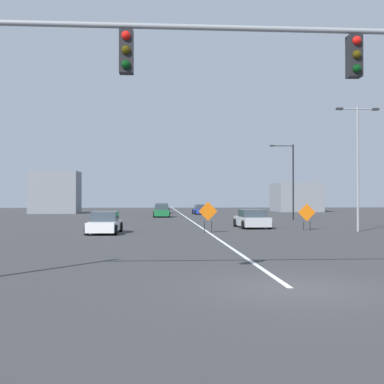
{
  "coord_description": "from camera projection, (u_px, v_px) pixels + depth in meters",
  "views": [
    {
      "loc": [
        -3.27,
        -12.18,
        2.23
      ],
      "look_at": [
        -0.39,
        30.14,
        2.74
      ],
      "focal_mm": 46.81,
      "sensor_mm": 36.0,
      "label": 1
    }
  ],
  "objects": [
    {
      "name": "ground",
      "position": [
        290.0,
        288.0,
        12.34
      ],
      "size": [
        208.95,
        208.95,
        0.0
      ],
      "primitive_type": "plane",
      "color": "#38383A"
    },
    {
      "name": "road_centre_stripe",
      "position": [
        181.0,
        214.0,
        70.24
      ],
      "size": [
        0.16,
        116.08,
        0.01
      ],
      "color": "white",
      "rests_on": "ground"
    },
    {
      "name": "traffic_signal_assembly",
      "position": [
        138.0,
        71.0,
        12.14
      ],
      "size": [
        17.13,
        0.44,
        7.08
      ],
      "color": "gray",
      "rests_on": "ground"
    },
    {
      "name": "street_lamp_far_right",
      "position": [
        291.0,
        178.0,
        50.9
      ],
      "size": [
        2.47,
        0.24,
        7.7
      ],
      "color": "black",
      "rests_on": "ground"
    },
    {
      "name": "street_lamp_mid_right",
      "position": [
        358.0,
        159.0,
        33.24
      ],
      "size": [
        2.9,
        0.24,
        8.31
      ],
      "color": "gray",
      "rests_on": "ground"
    },
    {
      "name": "construction_sign_right_lane",
      "position": [
        208.0,
        213.0,
        32.02
      ],
      "size": [
        1.22,
        0.14,
        1.99
      ],
      "color": "orange",
      "rests_on": "ground"
    },
    {
      "name": "construction_sign_left_lane",
      "position": [
        307.0,
        214.0,
        34.74
      ],
      "size": [
        1.23,
        0.06,
        1.84
      ],
      "color": "orange",
      "rests_on": "ground"
    },
    {
      "name": "car_white_distant",
      "position": [
        105.0,
        223.0,
        31.57
      ],
      "size": [
        2.04,
        4.45,
        1.37
      ],
      "color": "white",
      "rests_on": "ground"
    },
    {
      "name": "car_green_far",
      "position": [
        162.0,
        211.0,
        58.63
      ],
      "size": [
        1.96,
        3.89,
        1.5
      ],
      "color": "#196B38",
      "rests_on": "ground"
    },
    {
      "name": "car_blue_mid",
      "position": [
        201.0,
        210.0,
        68.73
      ],
      "size": [
        2.25,
        3.94,
        1.35
      ],
      "color": "#1E389E",
      "rests_on": "ground"
    },
    {
      "name": "car_black_passing",
      "position": [
        162.0,
        208.0,
        74.12
      ],
      "size": [
        2.17,
        3.91,
        1.45
      ],
      "color": "black",
      "rests_on": "ground"
    },
    {
      "name": "car_silver_approaching",
      "position": [
        252.0,
        219.0,
        37.37
      ],
      "size": [
        2.26,
        4.54,
        1.38
      ],
      "color": "#B7BABF",
      "rests_on": "ground"
    },
    {
      "name": "roadside_building_east",
      "position": [
        296.0,
        197.0,
        82.93
      ],
      "size": [
        7.08,
        7.89,
        4.69
      ],
      "color": "gray",
      "rests_on": "ground"
    },
    {
      "name": "roadside_building_west",
      "position": [
        55.0,
        192.0,
        72.98
      ],
      "size": [
        6.79,
        5.36,
        6.13
      ],
      "color": "gray",
      "rests_on": "ground"
    }
  ]
}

